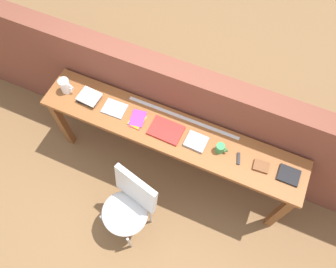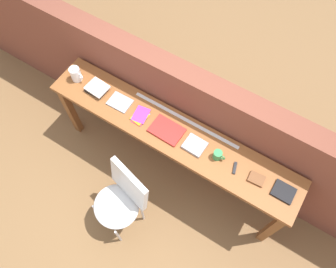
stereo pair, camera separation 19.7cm
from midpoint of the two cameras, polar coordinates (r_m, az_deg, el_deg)
The scene contains 15 objects.
ground_plane at distance 3.66m, azimuth -0.55°, elevation -9.60°, with size 40.00×40.00×0.00m, color brown.
brick_wall_back at distance 3.29m, azimuth 5.34°, elevation 3.05°, with size 6.00×0.20×1.32m, color brown.
sideboard at distance 3.07m, azimuth 2.33°, elevation -0.80°, with size 2.50×0.44×0.88m.
chair_white_moulded at distance 3.09m, azimuth -6.37°, elevation -11.28°, with size 0.54×0.55×0.89m.
pitcher_white at distance 3.29m, azimuth -14.11°, elevation 10.00°, with size 0.14×0.10×0.18m.
book_stack_leftmost at distance 3.20m, azimuth -10.60°, elevation 7.67°, with size 0.21×0.18×0.05m.
magazine_cycling at distance 3.11m, azimuth -6.57°, elevation 5.40°, with size 0.21×0.17×0.02m, color #9E9EA3.
pamphlet_pile_colourful at distance 3.01m, azimuth -3.02°, elevation 3.04°, with size 0.15×0.20×0.01m.
book_open_centre at distance 2.93m, azimuth 1.69°, elevation 0.56°, with size 0.30×0.21×0.02m, color red.
book_grey_hardcover at distance 2.88m, azimuth 6.63°, elevation -2.10°, with size 0.18×0.16×0.03m, color #9E9EA3.
mug at distance 2.84m, azimuth 10.64°, elevation -3.76°, with size 0.11×0.08×0.09m.
multitool_folded at distance 2.86m, azimuth 13.50°, elevation -5.91°, with size 0.02×0.11×0.02m, color black.
leather_journal_brown at distance 2.87m, azimuth 17.08°, elevation -7.61°, with size 0.13×0.10×0.02m, color brown.
book_repair_rightmost at distance 2.91m, azimuth 21.35°, elevation -9.49°, with size 0.18×0.15×0.02m, color black.
ruler_metal_back_edge at distance 3.01m, azimuth 4.95°, elevation 2.40°, with size 1.09×0.03×0.00m, color silver.
Camera 2 is at (0.72, -0.89, 3.48)m, focal length 35.00 mm.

